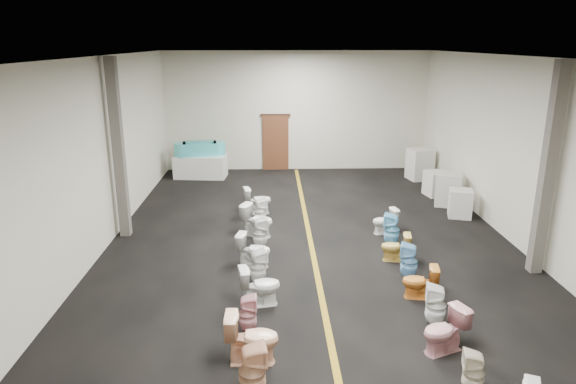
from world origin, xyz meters
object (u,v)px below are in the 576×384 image
display_table (201,166)px  toilet_right_7 (396,247)px  appliance_crate_d (420,164)px  toilet_right_9 (385,221)px  toilet_left_3 (248,314)px  appliance_crate_a (460,203)px  toilet_left_2 (252,338)px  toilet_right_8 (392,230)px  appliance_crate_c (437,184)px  toilet_left_5 (258,267)px  toilet_right_4 (436,306)px  toilet_right_3 (445,331)px  toilet_left_7 (260,233)px  bathtub (200,149)px  toilet_left_6 (254,250)px  toilet_left_8 (257,220)px  toilet_left_4 (260,286)px  toilet_right_6 (409,261)px  toilet_left_10 (257,200)px  appliance_crate_b (448,189)px  toilet_right_5 (420,282)px  toilet_left_1 (252,372)px  toilet_left_9 (260,211)px  toilet_right_2 (473,373)px

display_table → toilet_right_7: bearing=-54.9°
appliance_crate_d → toilet_right_9: 5.93m
appliance_crate_d → toilet_left_3: size_ratio=1.59×
appliance_crate_a → toilet_left_2: size_ratio=0.95×
appliance_crate_d → toilet_right_8: (-2.44, -6.25, -0.14)m
appliance_crate_c → toilet_left_5: appliance_crate_c is taller
toilet_right_4 → toilet_right_8: 3.69m
toilet_right_3 → toilet_right_8: (0.17, 4.48, 0.03)m
toilet_left_7 → toilet_right_9: (3.23, 0.94, -0.06)m
bathtub → toilet_left_5: (2.31, -8.75, -0.70)m
appliance_crate_d → toilet_right_4: appliance_crate_d is taller
appliance_crate_d → toilet_left_6: 9.33m
toilet_left_8 → toilet_left_4: bearing=-154.2°
toilet_left_7 → toilet_right_4: size_ratio=1.00×
toilet_left_6 → toilet_right_6: 3.36m
toilet_left_2 → bathtub: bearing=12.2°
toilet_left_3 → toilet_right_6: bearing=-61.2°
toilet_left_4 → toilet_left_6: toilet_left_4 is taller
toilet_right_8 → toilet_left_8: bearing=-82.6°
toilet_left_3 → toilet_right_8: (3.35, 3.79, 0.06)m
toilet_left_10 → appliance_crate_b: bearing=-95.8°
appliance_crate_a → toilet_right_5: appliance_crate_a is taller
appliance_crate_d → toilet_left_5: bearing=-124.6°
toilet_left_1 → toilet_left_3: 1.71m
appliance_crate_d → toilet_left_5: (-5.66, -8.20, -0.18)m
toilet_left_1 → toilet_left_7: size_ratio=1.07×
appliance_crate_d → toilet_right_6: (-2.49, -8.07, -0.16)m
bathtub → toilet_left_5: size_ratio=2.49×
toilet_left_4 → toilet_left_5: (-0.06, 0.90, -0.02)m
toilet_left_2 → toilet_left_8: size_ratio=1.00×
toilet_left_3 → appliance_crate_b: bearing=-41.8°
appliance_crate_d → toilet_left_10: (-5.78, -3.69, -0.16)m
toilet_left_3 → toilet_right_9: bearing=-38.0°
toilet_left_6 → toilet_left_10: (-0.01, 3.64, 0.02)m
appliance_crate_d → toilet_left_6: size_ratio=1.46×
toilet_right_7 → toilet_right_8: (0.11, 0.90, 0.08)m
toilet_right_4 → toilet_right_7: 2.80m
appliance_crate_b → toilet_left_10: (-5.78, -0.63, -0.10)m
toilet_left_6 → toilet_left_9: toilet_left_6 is taller
toilet_left_5 → toilet_right_4: bearing=-143.8°
toilet_right_7 → appliance_crate_b: bearing=156.4°
toilet_left_8 → toilet_right_5: 4.73m
toilet_left_8 → toilet_left_1: bearing=-155.5°
appliance_crate_d → toilet_right_2: size_ratio=1.63×
bathtub → toilet_right_8: size_ratio=2.24×
toilet_right_2 → appliance_crate_b: bearing=177.0°
toilet_left_2 → toilet_right_9: 6.39m
toilet_right_6 → toilet_left_4: bearing=-51.4°
display_table → bathtub: 0.66m
toilet_right_8 → toilet_right_9: toilet_right_8 is taller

